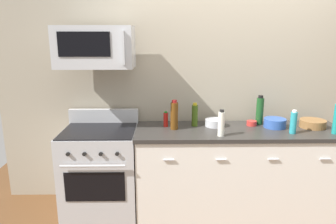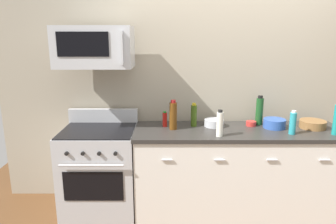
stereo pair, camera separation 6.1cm
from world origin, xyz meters
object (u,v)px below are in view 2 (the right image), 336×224
at_px(bottle_dish_soap, 294,123).
at_px(bowl_wooden_salad, 314,124).
at_px(bottle_vinegar_white, 221,124).
at_px(bottle_olive_oil, 195,115).
at_px(bottle_hot_sauce_red, 166,119).
at_px(bowl_steel_prep, 215,123).
at_px(microwave, 96,47).
at_px(range_oven, 102,170).
at_px(bowl_blue_mixing, 276,123).
at_px(bottle_wine_amber, 174,115).
at_px(bowl_red_small, 252,123).
at_px(bottle_wine_green, 261,111).

relative_size(bottle_dish_soap, bowl_wooden_salad, 0.89).
height_order(bottle_dish_soap, bottle_vinegar_white, bottle_vinegar_white).
height_order(bottle_olive_oil, bottle_hot_sauce_red, bottle_olive_oil).
bearing_deg(bowl_steel_prep, microwave, -176.41).
distance_m(range_oven, bottle_vinegar_white, 1.36).
bearing_deg(bowl_blue_mixing, range_oven, -177.91).
relative_size(bottle_vinegar_white, bottle_wine_amber, 0.85).
distance_m(bowl_steel_prep, bowl_blue_mixing, 0.63).
distance_m(bottle_wine_amber, bowl_blue_mixing, 1.06).
xyz_separation_m(bottle_dish_soap, bowl_blue_mixing, (-0.10, 0.21, -0.06)).
bearing_deg(bowl_blue_mixing, bottle_wine_amber, -177.26).
xyz_separation_m(microwave, bowl_steel_prep, (1.21, 0.08, -0.79)).
relative_size(microwave, bottle_dish_soap, 3.16).
height_order(bowl_steel_prep, bowl_wooden_salad, bowl_wooden_salad).
height_order(bowl_red_small, bowl_blue_mixing, bowl_blue_mixing).
height_order(bottle_olive_oil, bottle_vinegar_white, bottle_vinegar_white).
distance_m(bottle_olive_oil, bottle_hot_sauce_red, 0.31).
bearing_deg(bowl_wooden_salad, range_oven, -178.42).
height_order(range_oven, bottle_olive_oil, bottle_olive_oil).
distance_m(bottle_dish_soap, bowl_steel_prep, 0.78).
relative_size(bottle_olive_oil, bottle_wine_amber, 0.81).
bearing_deg(bowl_red_small, bottle_wine_green, 28.47).
distance_m(bottle_wine_amber, bowl_wooden_salad, 1.46).
xyz_separation_m(bottle_olive_oil, bottle_wine_amber, (-0.22, -0.11, 0.03)).
xyz_separation_m(microwave, bowl_blue_mixing, (1.83, 0.02, -0.78)).
distance_m(bottle_dish_soap, bottle_wine_amber, 1.17).
bearing_deg(bowl_blue_mixing, bottle_dish_soap, -63.32).
xyz_separation_m(bottle_dish_soap, bottle_wine_amber, (-1.16, 0.16, 0.03)).
relative_size(bottle_dish_soap, bowl_blue_mixing, 1.03).
bearing_deg(bottle_vinegar_white, bottle_hot_sauce_red, 148.46).
bearing_deg(bottle_vinegar_white, bowl_steel_prep, 90.80).
height_order(microwave, bowl_blue_mixing, microwave).
bearing_deg(bottle_vinegar_white, bowl_red_small, 41.66).
height_order(bottle_dish_soap, bowl_red_small, bottle_dish_soap).
relative_size(bottle_hot_sauce_red, bowl_blue_mixing, 0.72).
bearing_deg(bottle_hot_sauce_red, bottle_wine_green, 4.48).
xyz_separation_m(bottle_wine_amber, bowl_wooden_salad, (1.46, 0.05, -0.10)).
relative_size(bottle_wine_green, bowl_blue_mixing, 1.39).
height_order(bottle_olive_oil, bowl_red_small, bottle_olive_oil).
distance_m(bowl_wooden_salad, bowl_blue_mixing, 0.40).
relative_size(bottle_vinegar_white, bowl_steel_prep, 1.27).
distance_m(microwave, bottle_dish_soap, 2.07).
distance_m(bottle_olive_oil, bottle_wine_green, 0.71).
bearing_deg(bottle_dish_soap, microwave, 174.49).
relative_size(range_oven, microwave, 1.44).
height_order(bottle_olive_oil, bottle_wine_green, bottle_wine_green).
distance_m(bottle_hot_sauce_red, bottle_wine_amber, 0.15).
distance_m(bottle_vinegar_white, bottle_wine_green, 0.64).
bearing_deg(bottle_wine_amber, bowl_blue_mixing, 2.74).
bearing_deg(range_oven, bowl_red_small, 4.99).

